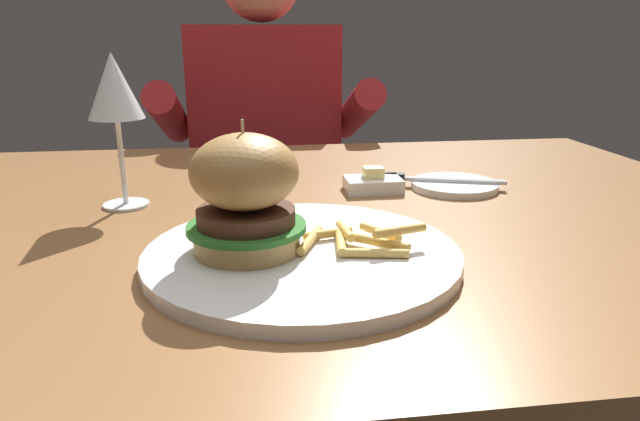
# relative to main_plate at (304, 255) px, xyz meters

# --- Properties ---
(dining_table) EXTENTS (1.31, 0.88, 0.74)m
(dining_table) POSITION_rel_main_plate_xyz_m (-0.00, 0.19, -0.09)
(dining_table) COLOR brown
(dining_table) RESTS_ON ground
(main_plate) EXTENTS (0.32, 0.32, 0.01)m
(main_plate) POSITION_rel_main_plate_xyz_m (0.00, 0.00, 0.00)
(main_plate) COLOR white
(main_plate) RESTS_ON dining_table
(burger_sandwich) EXTENTS (0.12, 0.12, 0.13)m
(burger_sandwich) POSITION_rel_main_plate_xyz_m (-0.06, 0.00, 0.07)
(burger_sandwich) COLOR tan
(burger_sandwich) RESTS_ON main_plate
(fries_pile) EXTENTS (0.13, 0.08, 0.02)m
(fries_pile) POSITION_rel_main_plate_xyz_m (0.05, -0.00, 0.02)
(fries_pile) COLOR #EABC5B
(fries_pile) RESTS_ON main_plate
(wine_glass) EXTENTS (0.07, 0.07, 0.20)m
(wine_glass) POSITION_rel_main_plate_xyz_m (-0.22, 0.22, 0.15)
(wine_glass) COLOR silver
(wine_glass) RESTS_ON dining_table
(bread_plate) EXTENTS (0.13, 0.13, 0.01)m
(bread_plate) POSITION_rel_main_plate_xyz_m (0.25, 0.25, -0.00)
(bread_plate) COLOR white
(bread_plate) RESTS_ON dining_table
(table_knife) EXTENTS (0.20, 0.08, 0.01)m
(table_knife) POSITION_rel_main_plate_xyz_m (0.21, 0.27, 0.01)
(table_knife) COLOR silver
(table_knife) RESTS_ON bread_plate
(butter_dish) EXTENTS (0.08, 0.06, 0.04)m
(butter_dish) POSITION_rel_main_plate_xyz_m (0.13, 0.25, 0.00)
(butter_dish) COLOR white
(butter_dish) RESTS_ON dining_table
(diner_person) EXTENTS (0.51, 0.36, 1.18)m
(diner_person) POSITION_rel_main_plate_xyz_m (-0.00, 0.90, -0.18)
(diner_person) COLOR #282833
(diner_person) RESTS_ON ground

